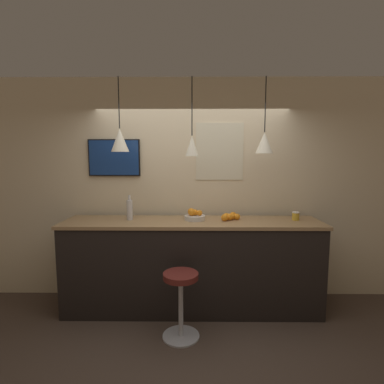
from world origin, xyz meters
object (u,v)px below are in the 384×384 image
Objects in this scene: spread_jar at (296,216)px; juice_bottle at (130,209)px; bar_stool at (181,294)px; mounted_tv at (114,158)px; fruit_bowl at (194,215)px.

juice_bottle is at bearing 180.00° from spread_jar.
spread_jar is (2.03, 0.00, -0.08)m from juice_bottle.
mounted_tv is (-0.91, 0.98, 1.39)m from bar_stool.
mounted_tv is at bearing 171.64° from spread_jar.
mounted_tv is at bearing 127.64° from juice_bottle.
mounted_tv is (-2.29, 0.34, 0.70)m from spread_jar.
fruit_bowl is 0.79m from juice_bottle.
fruit_bowl is at bearing 179.79° from spread_jar.
mounted_tv reaches higher than juice_bottle.
spread_jar is 0.15× the size of mounted_tv.
spread_jar is at bearing 0.00° from juice_bottle.
fruit_bowl is (0.14, 0.65, 0.69)m from bar_stool.
bar_stool is 1.04× the size of mounted_tv.
fruit_bowl is 1.30m from mounted_tv.
mounted_tv reaches higher than fruit_bowl.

